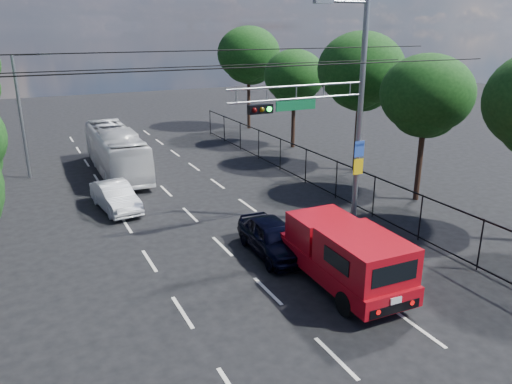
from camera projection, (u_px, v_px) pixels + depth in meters
ground at (336, 358)px, 13.41m from camera, size 120.00×120.00×0.00m
lane_markings at (177, 202)px, 25.34m from camera, size 6.12×38.00×0.01m
signal_mast at (337, 108)px, 20.77m from camera, size 6.43×0.39×9.50m
streetlight_left at (23, 111)px, 28.27m from camera, size 2.09×0.22×7.08m
utility_wires at (210, 61)px, 18.66m from camera, size 22.00×5.04×0.74m
fence_right at (324, 173)px, 26.63m from camera, size 0.06×34.03×2.00m
tree_right_b at (426, 101)px, 24.19m from camera, size 4.50×4.50×7.31m
tree_right_c at (360, 76)px, 29.34m from camera, size 5.10×5.10×8.29m
tree_right_d at (294, 80)px, 35.41m from camera, size 4.32×4.32×7.02m
tree_right_e at (249, 58)px, 41.98m from camera, size 5.28×5.28×8.58m
red_pickup at (343, 254)px, 16.86m from camera, size 2.33×5.99×2.21m
navy_hatchback at (273, 237)px, 19.35m from camera, size 1.88×4.22×1.41m
white_bus at (116, 151)px, 30.05m from camera, size 2.42×9.74×2.70m
white_van at (115, 197)px, 24.08m from camera, size 1.87×4.17×1.33m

